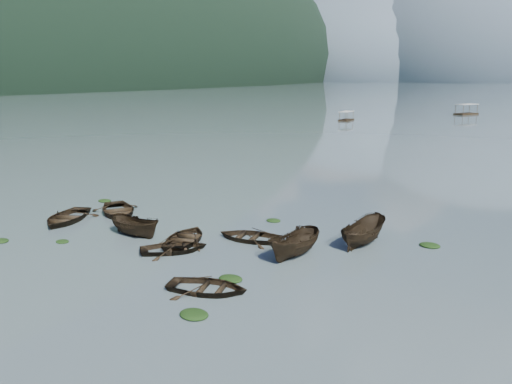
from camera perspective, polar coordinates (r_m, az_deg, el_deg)
The scene contains 22 objects.
ground_plane at distance 26.07m, azimuth -13.53°, elevation -9.55°, with size 2400.00×2400.00×0.00m, color #4D5C60.
haze_mtn_a at distance 958.12m, azimuth 13.60°, elevation 12.29°, with size 520.00×520.00×280.00m, color #475666.
haze_mtn_b at distance 920.45m, azimuth 25.83°, elevation 11.34°, with size 520.00×520.00×340.00m, color #475666.
rowboat_0 at distance 37.21m, azimuth -20.82°, elevation -3.13°, with size 3.35×4.70×0.97m, color black.
rowboat_1 at distance 29.36m, azimuth -9.33°, elevation -6.72°, with size 2.74×3.84×0.80m, color black.
rowboat_2 at distance 32.62m, azimuth -13.54°, elevation -4.87°, with size 1.48×3.94×1.52m, color black.
rowboat_3 at distance 30.89m, azimuth -8.02°, elevation -5.66°, with size 3.04×4.25×0.88m, color black.
rowboat_4 at distance 24.03m, azimuth -5.57°, elevation -11.25°, with size 2.78×3.90×0.81m, color black.
rowboat_5 at distance 28.31m, azimuth 4.42°, elevation -7.34°, with size 1.63×4.34×1.68m, color black.
rowboat_6 at distance 37.83m, azimuth -15.48°, elevation -2.48°, with size 3.45×4.83×1.00m, color black.
rowboat_7 at distance 30.97m, azimuth -0.67°, elevation -5.47°, with size 2.90×4.06×0.84m, color black.
rowboat_8 at distance 30.91m, azimuth 12.06°, elevation -5.82°, with size 1.68×4.46×1.72m, color black.
weed_clump_0 at distance 34.35m, azimuth -27.16°, elevation -5.08°, with size 1.07×0.87×0.23m, color black.
weed_clump_1 at distance 32.74m, azimuth -21.25°, elevation -5.36°, with size 0.87×0.70×0.19m, color black.
weed_clump_2 at distance 21.86m, azimuth -7.09°, elevation -13.90°, with size 1.31×1.05×0.28m, color black.
weed_clump_3 at distance 32.00m, azimuth 5.78°, elevation -4.92°, with size 0.99×0.83×0.22m, color black.
weed_clump_4 at distance 25.18m, azimuth -2.91°, elevation -10.02°, with size 1.25×0.99×0.26m, color black.
weed_clump_5 at distance 41.95m, azimuth -16.90°, elevation -1.04°, with size 1.12×0.90×0.24m, color black.
weed_clump_6 at distance 34.80m, azimuth 2.01°, elevation -3.36°, with size 1.03×0.85×0.21m, color black.
weed_clump_7 at distance 31.53m, azimuth 19.24°, elevation -5.90°, with size 1.21×0.97×0.26m, color black.
pontoon_left at distance 113.49m, azimuth 10.27°, elevation 8.02°, with size 2.17×5.22×2.00m, color black, non-canonical shape.
pontoon_centre at distance 139.71m, azimuth 22.87°, elevation 8.14°, with size 2.80×6.72×2.58m, color black, non-canonical shape.
Camera 1 is at (16.90, -17.18, 9.94)m, focal length 35.00 mm.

